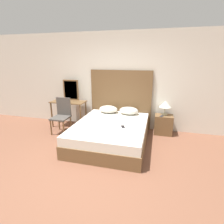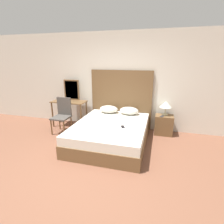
# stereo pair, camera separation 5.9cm
# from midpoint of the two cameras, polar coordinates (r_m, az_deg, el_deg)

# --- Properties ---
(ground_plane) EXTENTS (16.00, 16.00, 0.00)m
(ground_plane) POSITION_cam_midpoint_polar(r_m,az_deg,el_deg) (3.41, -8.33, -18.58)
(ground_plane) COLOR brown
(wall_back) EXTENTS (10.00, 0.06, 2.70)m
(wall_back) POSITION_cam_midpoint_polar(r_m,az_deg,el_deg) (5.10, 2.00, 9.94)
(wall_back) COLOR silver
(wall_back) RESTS_ON ground_plane
(bed) EXTENTS (1.68, 2.11, 0.50)m
(bed) POSITION_cam_midpoint_polar(r_m,az_deg,el_deg) (4.27, 0.02, -6.85)
(bed) COLOR brown
(bed) RESTS_ON ground_plane
(headboard) EXTENTS (1.76, 0.05, 1.68)m
(headboard) POSITION_cam_midpoint_polar(r_m,az_deg,el_deg) (5.09, 3.28, 4.05)
(headboard) COLOR brown
(headboard) RESTS_ON ground_plane
(pillow_left) EXTENTS (0.52, 0.38, 0.20)m
(pillow_left) POSITION_cam_midpoint_polar(r_m,az_deg,el_deg) (4.97, -0.72, 0.93)
(pillow_left) COLOR silver
(pillow_left) RESTS_ON bed
(pillow_right) EXTENTS (0.52, 0.38, 0.20)m
(pillow_right) POSITION_cam_midpoint_polar(r_m,az_deg,el_deg) (4.84, 5.96, 0.41)
(pillow_right) COLOR silver
(pillow_right) RESTS_ON bed
(phone_on_bed) EXTENTS (0.13, 0.17, 0.01)m
(phone_on_bed) POSITION_cam_midpoint_polar(r_m,az_deg,el_deg) (3.97, 3.93, -4.81)
(phone_on_bed) COLOR black
(phone_on_bed) RESTS_ON bed
(nightstand) EXTENTS (0.47, 0.36, 0.53)m
(nightstand) POSITION_cam_midpoint_polar(r_m,az_deg,el_deg) (4.94, 16.86, -4.05)
(nightstand) COLOR brown
(nightstand) RESTS_ON ground_plane
(table_lamp) EXTENTS (0.31, 0.31, 0.37)m
(table_lamp) POSITION_cam_midpoint_polar(r_m,az_deg,el_deg) (4.85, 17.51, 2.27)
(table_lamp) COLOR tan
(table_lamp) RESTS_ON nightstand
(phone_on_nightstand) EXTENTS (0.12, 0.17, 0.01)m
(phone_on_nightstand) POSITION_cam_midpoint_polar(r_m,az_deg,el_deg) (4.76, 16.40, -1.34)
(phone_on_nightstand) COLOR #232328
(phone_on_nightstand) RESTS_ON nightstand
(vanity_desk) EXTENTS (1.01, 0.48, 0.77)m
(vanity_desk) POSITION_cam_midpoint_polar(r_m,az_deg,el_deg) (5.35, -13.49, 2.01)
(vanity_desk) COLOR brown
(vanity_desk) RESTS_ON ground_plane
(vanity_mirror) EXTENTS (0.48, 0.03, 0.60)m
(vanity_mirror) POSITION_cam_midpoint_polar(r_m,az_deg,el_deg) (5.44, -12.75, 7.06)
(vanity_mirror) COLOR brown
(vanity_mirror) RESTS_ON vanity_desk
(chair) EXTENTS (0.44, 0.46, 0.96)m
(chair) POSITION_cam_midpoint_polar(r_m,az_deg,el_deg) (4.99, -15.53, -0.42)
(chair) COLOR #4C4742
(chair) RESTS_ON ground_plane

